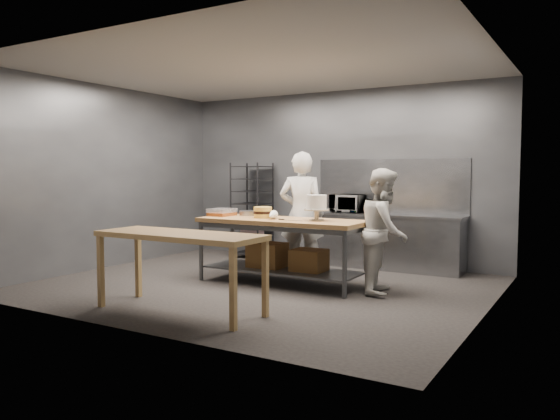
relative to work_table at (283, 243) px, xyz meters
name	(u,v)px	position (x,y,z in m)	size (l,w,h in m)	color
ground	(260,285)	(-0.20, -0.27, -0.57)	(6.00, 6.00, 0.00)	black
back_wall	(336,177)	(-0.20, 2.23, 0.93)	(6.00, 0.04, 3.00)	#4C4F54
work_table	(283,243)	(0.00, 0.00, 0.00)	(2.40, 0.90, 0.92)	olive
near_counter	(180,240)	(-0.21, -1.95, 0.24)	(2.00, 0.70, 0.90)	#A07242
back_counter	(383,241)	(0.80, 1.91, -0.12)	(2.60, 0.60, 0.90)	slate
splashback_panel	(390,186)	(0.80, 2.21, 0.78)	(2.60, 0.02, 0.90)	slate
speed_rack	(252,211)	(-1.73, 1.83, 0.28)	(0.65, 0.70, 1.75)	black
chef_behind	(302,214)	(-0.07, 0.69, 0.37)	(0.69, 0.45, 1.89)	silver
chef_right	(384,231)	(1.44, 0.17, 0.24)	(0.79, 0.62, 1.63)	beige
microwave	(348,203)	(0.16, 1.91, 0.48)	(0.54, 0.37, 0.30)	black
frosted_cake_stand	(317,204)	(0.53, 0.00, 0.57)	(0.34, 0.34, 0.35)	#B4A990
layer_cake	(263,212)	(-0.34, 0.00, 0.43)	(0.26, 0.26, 0.16)	#F4BC4D
cake_pans	(255,213)	(-0.64, 0.27, 0.39)	(0.52, 0.31, 0.07)	gray
piping_bag	(272,215)	(-0.07, -0.19, 0.41)	(0.12, 0.12, 0.38)	white
offset_spatula	(287,220)	(0.16, -0.15, 0.35)	(0.37, 0.02, 0.02)	slate
pastry_clamshells	(222,212)	(-1.08, 0.02, 0.40)	(0.32, 0.39, 0.11)	#AA5522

